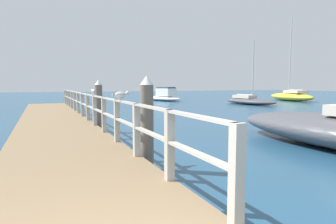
{
  "coord_description": "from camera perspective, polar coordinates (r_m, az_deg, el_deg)",
  "views": [
    {
      "loc": [
        -0.48,
        -1.42,
        1.85
      ],
      "look_at": [
        3.32,
        7.2,
        0.97
      ],
      "focal_mm": 31.02,
      "sensor_mm": 36.0,
      "label": 1
    }
  ],
  "objects": [
    {
      "name": "dock_piling_near",
      "position": [
        6.24,
        -4.14,
        -2.17
      ],
      "size": [
        0.29,
        0.29,
        2.05
      ],
      "color": "#6B6056",
      "rests_on": "ground_plane"
    },
    {
      "name": "boat_2",
      "position": [
        36.83,
        23.02,
        2.86
      ],
      "size": [
        4.24,
        7.97,
        9.5
      ],
      "rotation": [
        0.0,
        0.0,
        -0.24
      ],
      "color": "gold",
      "rests_on": "ground_plane"
    },
    {
      "name": "boat_1",
      "position": [
        28.63,
        15.7,
        2.15
      ],
      "size": [
        2.78,
        6.13,
        5.93
      ],
      "rotation": [
        0.0,
        0.0,
        3.27
      ],
      "color": "#4C4C51",
      "rests_on": "ground_plane"
    },
    {
      "name": "boat_3",
      "position": [
        33.76,
        -0.82,
        3.12
      ],
      "size": [
        3.4,
        6.11,
        1.61
      ],
      "rotation": [
        0.0,
        0.0,
        3.4
      ],
      "color": "white",
      "rests_on": "ground_plane"
    },
    {
      "name": "pier_railing",
      "position": [
        12.63,
        -16.03,
        1.72
      ],
      "size": [
        0.12,
        20.67,
        1.04
      ],
      "color": "#B2ADA3",
      "rests_on": "pier_deck"
    },
    {
      "name": "seagull_background",
      "position": [
        10.46,
        -14.48,
        3.97
      ],
      "size": [
        0.19,
        0.48,
        0.21
      ],
      "rotation": [
        0.0,
        0.0,
        0.05
      ],
      "color": "white",
      "rests_on": "pier_railing"
    },
    {
      "name": "dock_piling_far",
      "position": [
        11.61,
        -13.43,
        1.18
      ],
      "size": [
        0.29,
        0.29,
        2.05
      ],
      "color": "#6B6056",
      "rests_on": "ground_plane"
    },
    {
      "name": "seagull_foreground",
      "position": [
        6.78,
        -9.22,
        3.41
      ],
      "size": [
        0.48,
        0.22,
        0.21
      ],
      "rotation": [
        0.0,
        0.0,
        4.91
      ],
      "color": "white",
      "rests_on": "pier_railing"
    },
    {
      "name": "pier_deck",
      "position": [
        12.61,
        -21.42,
        -2.41
      ],
      "size": [
        2.59,
        22.15,
        0.45
      ],
      "primitive_type": "cube",
      "color": "#846B4C",
      "rests_on": "ground_plane"
    }
  ]
}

